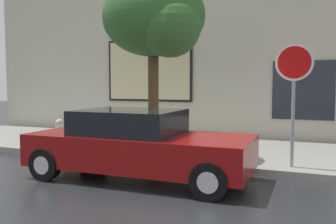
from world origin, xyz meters
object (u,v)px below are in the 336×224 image
at_px(street_tree, 157,20).
at_px(stop_sign, 294,81).
at_px(fire_hydrant, 60,133).
at_px(parked_car, 138,145).

relative_size(street_tree, stop_sign, 1.70).
height_order(street_tree, stop_sign, street_tree).
bearing_deg(fire_hydrant, stop_sign, -2.12).
height_order(parked_car, stop_sign, stop_sign).
bearing_deg(parked_car, fire_hydrant, 152.46).
distance_m(street_tree, stop_sign, 3.52).
xyz_separation_m(parked_car, street_tree, (-0.32, 1.71, 2.76)).
bearing_deg(parked_car, street_tree, 100.73).
xyz_separation_m(parked_car, fire_hydrant, (-3.26, 1.70, -0.15)).
relative_size(parked_car, fire_hydrant, 5.68).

